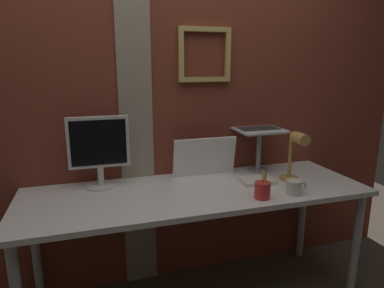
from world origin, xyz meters
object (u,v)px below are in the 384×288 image
at_px(monitor, 99,147).
at_px(laptop, 255,119).
at_px(pen_cup, 262,190).
at_px(desk_lamp, 295,152).
at_px(whiteboard_panel, 205,157).
at_px(coffee_mug, 295,187).

distance_m(monitor, laptop, 1.05).
xyz_separation_m(monitor, pen_cup, (0.83, -0.44, -0.20)).
distance_m(laptop, desk_lamp, 0.39).
height_order(monitor, whiteboard_panel, monitor).
distance_m(laptop, whiteboard_panel, 0.44).
distance_m(monitor, whiteboard_panel, 0.67).
bearing_deg(desk_lamp, coffee_mug, -122.09).
bearing_deg(laptop, pen_cup, -112.00).
xyz_separation_m(monitor, coffee_mug, (1.03, -0.44, -0.20)).
relative_size(whiteboard_panel, pen_cup, 2.60).
bearing_deg(monitor, whiteboard_panel, 1.96).
bearing_deg(pen_cup, whiteboard_panel, 110.05).
distance_m(monitor, desk_lamp, 1.17).
xyz_separation_m(desk_lamp, coffee_mug, (-0.11, -0.18, -0.15)).
distance_m(laptop, coffee_mug, 0.60).
height_order(monitor, coffee_mug, monitor).
height_order(monitor, desk_lamp, monitor).
distance_m(whiteboard_panel, pen_cup, 0.50).
bearing_deg(monitor, coffee_mug, -23.20).
height_order(pen_cup, coffee_mug, pen_cup).
relative_size(laptop, whiteboard_panel, 0.75).
distance_m(monitor, coffee_mug, 1.14).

